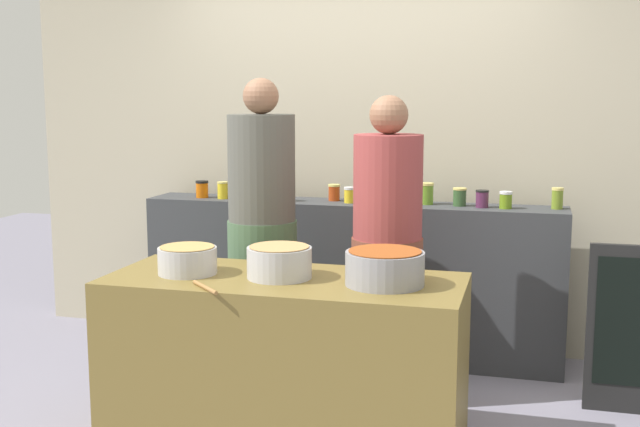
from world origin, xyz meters
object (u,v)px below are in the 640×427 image
(preserve_jar_12, at_px, (557,198))
(cook_with_tongs, at_px, (263,251))
(preserve_jar_3, at_px, (259,190))
(preserve_jar_8, at_px, (426,194))
(preserve_jar_7, at_px, (383,194))
(cooking_pot_right, at_px, (385,268))
(preserve_jar_1, at_px, (223,190))
(preserve_jar_10, at_px, (482,199))
(cooking_pot_center, at_px, (279,262))
(preserve_jar_0, at_px, (202,189))
(preserve_jar_4, at_px, (281,191))
(preserve_jar_9, at_px, (460,197))
(preserve_jar_5, at_px, (334,192))
(preserve_jar_11, at_px, (506,200))
(preserve_jar_6, at_px, (349,195))
(cook_in_cap, at_px, (387,266))
(preserve_jar_2, at_px, (243,189))
(wooden_spoon, at_px, (205,287))
(cooking_pot_left, at_px, (187,260))

(preserve_jar_12, height_order, cook_with_tongs, cook_with_tongs)
(preserve_jar_3, distance_m, cook_with_tongs, 0.82)
(preserve_jar_3, bearing_deg, preserve_jar_8, -1.15)
(preserve_jar_7, relative_size, cooking_pot_right, 0.32)
(preserve_jar_1, distance_m, preserve_jar_10, 1.68)
(preserve_jar_10, distance_m, cooking_pot_right, 1.44)
(cooking_pot_center, height_order, cook_with_tongs, cook_with_tongs)
(cooking_pot_center, bearing_deg, preserve_jar_7, 80.87)
(preserve_jar_1, distance_m, preserve_jar_12, 2.13)
(preserve_jar_3, bearing_deg, preserve_jar_0, -166.58)
(preserve_jar_4, relative_size, preserve_jar_9, 1.17)
(preserve_jar_0, relative_size, cooking_pot_center, 0.37)
(preserve_jar_5, distance_m, preserve_jar_8, 0.60)
(preserve_jar_5, xyz_separation_m, cooking_pot_right, (0.60, -1.46, -0.15))
(preserve_jar_11, xyz_separation_m, cook_with_tongs, (-1.33, -0.64, -0.26))
(preserve_jar_6, bearing_deg, preserve_jar_3, 172.46)
(preserve_jar_11, xyz_separation_m, cook_in_cap, (-0.60, -0.66, -0.30))
(preserve_jar_2, xyz_separation_m, preserve_jar_3, (0.11, 0.02, -0.01))
(preserve_jar_0, relative_size, preserve_jar_2, 1.04)
(preserve_jar_0, distance_m, cooking_pot_center, 1.70)
(wooden_spoon, bearing_deg, preserve_jar_10, 56.75)
(cooking_pot_right, bearing_deg, preserve_jar_10, 76.11)
(preserve_jar_9, relative_size, cooking_pot_center, 0.36)
(preserve_jar_10, height_order, cook_with_tongs, cook_with_tongs)
(preserve_jar_7, height_order, preserve_jar_9, preserve_jar_7)
(preserve_jar_0, distance_m, preserve_jar_8, 1.49)
(wooden_spoon, bearing_deg, preserve_jar_0, 113.83)
(cooking_pot_right, xyz_separation_m, cook_in_cap, (-0.12, 0.72, -0.15))
(preserve_jar_2, xyz_separation_m, preserve_jar_5, (0.63, 0.01, -0.00))
(preserve_jar_0, bearing_deg, preserve_jar_8, 2.53)
(preserve_jar_6, height_order, preserve_jar_8, preserve_jar_8)
(preserve_jar_6, bearing_deg, preserve_jar_7, 15.88)
(preserve_jar_4, xyz_separation_m, preserve_jar_8, (0.93, 0.10, 0.00))
(preserve_jar_4, height_order, cooking_pot_left, preserve_jar_4)
(preserve_jar_6, height_order, preserve_jar_10, preserve_jar_10)
(preserve_jar_6, distance_m, preserve_jar_12, 1.27)
(preserve_jar_12, distance_m, cooking_pot_right, 1.65)
(preserve_jar_1, distance_m, cook_with_tongs, 0.83)
(cooking_pot_center, bearing_deg, preserve_jar_3, 112.98)
(cooking_pot_right, xyz_separation_m, wooden_spoon, (-0.76, -0.29, -0.07))
(preserve_jar_9, distance_m, cooking_pot_center, 1.59)
(preserve_jar_3, distance_m, preserve_jar_7, 0.85)
(wooden_spoon, bearing_deg, cook_with_tongs, 95.01)
(preserve_jar_6, height_order, wooden_spoon, preserve_jar_6)
(preserve_jar_6, distance_m, preserve_jar_8, 0.49)
(preserve_jar_3, xyz_separation_m, preserve_jar_5, (0.52, -0.01, 0.00))
(preserve_jar_9, distance_m, cooking_pot_left, 1.87)
(cook_with_tongs, bearing_deg, preserve_jar_2, 118.54)
(preserve_jar_11, relative_size, preserve_jar_12, 0.81)
(preserve_jar_7, bearing_deg, cooking_pot_left, -115.14)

